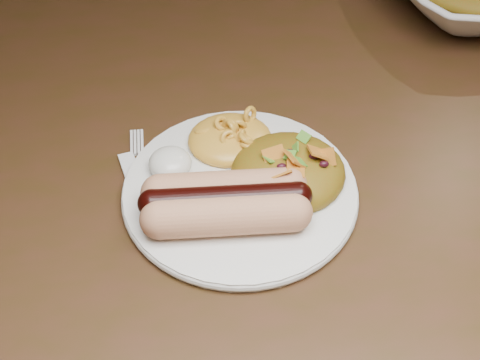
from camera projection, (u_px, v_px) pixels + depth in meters
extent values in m
cube|color=#3E2116|center=(286.00, 105.00, 0.74)|extent=(1.60, 0.90, 0.04)
cylinder|color=silver|center=(240.00, 192.00, 0.62)|extent=(0.26, 0.26, 0.01)
cylinder|color=tan|center=(227.00, 217.00, 0.57)|extent=(0.12, 0.04, 0.03)
cylinder|color=tan|center=(224.00, 189.00, 0.59)|extent=(0.12, 0.04, 0.03)
cylinder|color=black|center=(225.00, 200.00, 0.57)|extent=(0.13, 0.03, 0.03)
ellipsoid|color=#DA8B43|center=(230.00, 131.00, 0.64)|extent=(0.10, 0.10, 0.03)
ellipsoid|color=silver|center=(170.00, 160.00, 0.62)|extent=(0.04, 0.04, 0.02)
ellipsoid|color=#9A2705|center=(289.00, 167.00, 0.61)|extent=(0.11, 0.10, 0.04)
cube|color=white|center=(138.00, 190.00, 0.62)|extent=(0.06, 0.16, 0.00)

